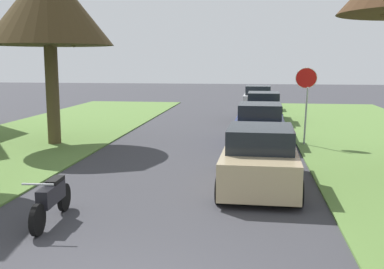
% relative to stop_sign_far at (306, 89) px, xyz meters
% --- Properties ---
extents(stop_sign_far, '(0.82, 0.71, 2.92)m').
position_rel_stop_sign_far_xyz_m(stop_sign_far, '(0.00, 0.00, 0.00)').
color(stop_sign_far, '#9EA0A5').
rests_on(stop_sign_far, grass_verge_right).
extents(street_tree_left_mid_b, '(4.73, 4.73, 6.74)m').
position_rel_stop_sign_far_xyz_m(street_tree_left_mid_b, '(-9.55, -1.00, 3.08)').
color(street_tree_left_mid_b, '#4C4026').
rests_on(street_tree_left_mid_b, grass_verge_left).
extents(parked_sedan_tan, '(2.03, 4.44, 1.57)m').
position_rel_stop_sign_far_xyz_m(parked_sedan_tan, '(-1.77, -6.10, -1.43)').
color(parked_sedan_tan, tan).
rests_on(parked_sedan_tan, ground).
extents(parked_sedan_navy, '(2.03, 4.44, 1.57)m').
position_rel_stop_sign_far_xyz_m(parked_sedan_navy, '(-1.69, 0.31, -1.43)').
color(parked_sedan_navy, navy).
rests_on(parked_sedan_navy, ground).
extents(parked_sedan_black, '(2.03, 4.44, 1.57)m').
position_rel_stop_sign_far_xyz_m(parked_sedan_black, '(-1.40, 6.91, -1.43)').
color(parked_sedan_black, black).
rests_on(parked_sedan_black, ground).
extents(parked_sedan_silver, '(2.03, 4.44, 1.57)m').
position_rel_stop_sign_far_xyz_m(parked_sedan_silver, '(-1.63, 13.34, -1.43)').
color(parked_sedan_silver, '#BCBCC1').
rests_on(parked_sedan_silver, ground).
extents(parked_motorcycle, '(0.60, 2.05, 0.97)m').
position_rel_stop_sign_far_xyz_m(parked_motorcycle, '(-5.93, -9.35, -1.67)').
color(parked_motorcycle, black).
rests_on(parked_motorcycle, ground).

